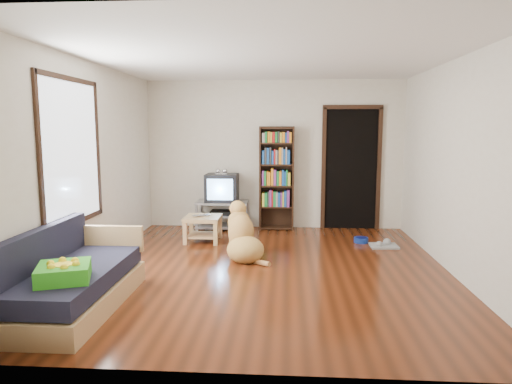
# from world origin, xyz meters

# --- Properties ---
(ground) EXTENTS (5.00, 5.00, 0.00)m
(ground) POSITION_xyz_m (0.00, 0.00, 0.00)
(ground) COLOR #56230E
(ground) RESTS_ON ground
(ceiling) EXTENTS (5.00, 5.00, 0.00)m
(ceiling) POSITION_xyz_m (0.00, 0.00, 2.60)
(ceiling) COLOR white
(ceiling) RESTS_ON ground
(wall_back) EXTENTS (4.50, 0.00, 4.50)m
(wall_back) POSITION_xyz_m (0.00, 2.50, 1.30)
(wall_back) COLOR beige
(wall_back) RESTS_ON ground
(wall_front) EXTENTS (4.50, 0.00, 4.50)m
(wall_front) POSITION_xyz_m (0.00, -2.50, 1.30)
(wall_front) COLOR beige
(wall_front) RESTS_ON ground
(wall_left) EXTENTS (0.00, 5.00, 5.00)m
(wall_left) POSITION_xyz_m (-2.25, 0.00, 1.30)
(wall_left) COLOR beige
(wall_left) RESTS_ON ground
(wall_right) EXTENTS (0.00, 5.00, 5.00)m
(wall_right) POSITION_xyz_m (2.25, 0.00, 1.30)
(wall_right) COLOR beige
(wall_right) RESTS_ON ground
(green_cushion) EXTENTS (0.56, 0.56, 0.15)m
(green_cushion) POSITION_xyz_m (-1.75, -1.78, 0.49)
(green_cushion) COLOR green
(green_cushion) RESTS_ON sofa
(laptop) EXTENTS (0.35, 0.32, 0.02)m
(laptop) POSITION_xyz_m (-1.08, 1.34, 0.41)
(laptop) COLOR silver
(laptop) RESTS_ON coffee_table
(dog_bowl) EXTENTS (0.22, 0.22, 0.08)m
(dog_bowl) POSITION_xyz_m (1.39, 1.45, 0.04)
(dog_bowl) COLOR navy
(dog_bowl) RESTS_ON ground
(grey_rag) EXTENTS (0.41, 0.33, 0.03)m
(grey_rag) POSITION_xyz_m (1.69, 1.20, 0.01)
(grey_rag) COLOR gray
(grey_rag) RESTS_ON ground
(window) EXTENTS (0.03, 1.46, 1.70)m
(window) POSITION_xyz_m (-2.23, -0.50, 1.50)
(window) COLOR white
(window) RESTS_ON wall_left
(doorway) EXTENTS (1.03, 0.05, 2.19)m
(doorway) POSITION_xyz_m (1.35, 2.48, 1.12)
(doorway) COLOR black
(doorway) RESTS_ON wall_back
(tv_stand) EXTENTS (0.90, 0.45, 0.50)m
(tv_stand) POSITION_xyz_m (-0.90, 2.25, 0.27)
(tv_stand) COLOR #99999E
(tv_stand) RESTS_ON ground
(crt_tv) EXTENTS (0.55, 0.52, 0.58)m
(crt_tv) POSITION_xyz_m (-0.90, 2.27, 0.74)
(crt_tv) COLOR black
(crt_tv) RESTS_ON tv_stand
(bookshelf) EXTENTS (0.60, 0.30, 1.80)m
(bookshelf) POSITION_xyz_m (0.05, 2.34, 1.00)
(bookshelf) COLOR black
(bookshelf) RESTS_ON ground
(sofa) EXTENTS (0.80, 1.80, 0.80)m
(sofa) POSITION_xyz_m (-1.87, -1.38, 0.26)
(sofa) COLOR tan
(sofa) RESTS_ON ground
(coffee_table) EXTENTS (0.55, 0.55, 0.40)m
(coffee_table) POSITION_xyz_m (-1.08, 1.37, 0.28)
(coffee_table) COLOR tan
(coffee_table) RESTS_ON ground
(dog) EXTENTS (0.69, 0.89, 0.80)m
(dog) POSITION_xyz_m (-0.37, 0.47, 0.29)
(dog) COLOR #BA9147
(dog) RESTS_ON ground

